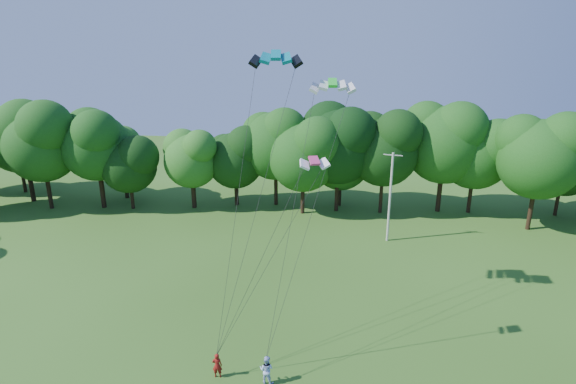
# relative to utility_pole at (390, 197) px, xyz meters

# --- Properties ---
(utility_pole) EXTENTS (1.76, 0.43, 8.89)m
(utility_pole) POSITION_rel_utility_pole_xyz_m (0.00, 0.00, 0.00)
(utility_pole) COLOR beige
(utility_pole) RESTS_ON ground
(kite_flyer_left) EXTENTS (0.62, 0.45, 1.56)m
(kite_flyer_left) POSITION_rel_utility_pole_xyz_m (-11.16, -21.16, -3.77)
(kite_flyer_left) COLOR maroon
(kite_flyer_left) RESTS_ON ground
(kite_flyer_right) EXTENTS (0.95, 0.80, 1.72)m
(kite_flyer_right) POSITION_rel_utility_pole_xyz_m (-8.27, -21.21, -3.69)
(kite_flyer_right) COLOR #B5C8FB
(kite_flyer_right) RESTS_ON ground
(kite_teal) EXTENTS (3.38, 1.85, 0.68)m
(kite_teal) POSITION_rel_utility_pole_xyz_m (-8.97, -12.70, 13.19)
(kite_teal) COLOR #047685
(kite_teal) RESTS_ON ground
(kite_green) EXTENTS (2.89, 1.46, 0.55)m
(kite_green) POSITION_rel_utility_pole_xyz_m (-5.35, -12.68, 11.51)
(kite_green) COLOR #20D82B
(kite_green) RESTS_ON ground
(kite_pink) EXTENTS (1.71, 1.19, 0.38)m
(kite_pink) POSITION_rel_utility_pole_xyz_m (-5.96, -18.93, 7.94)
(kite_pink) COLOR #C93771
(kite_pink) RESTS_ON ground
(tree_back_west) EXTENTS (8.57, 8.57, 12.46)m
(tree_back_west) POSITION_rel_utility_pole_xyz_m (-32.95, 5.47, 3.23)
(tree_back_west) COLOR #392A17
(tree_back_west) RESTS_ON ground
(tree_back_center) EXTENTS (9.31, 9.31, 13.54)m
(tree_back_center) POSITION_rel_utility_pole_xyz_m (-5.29, 8.04, 3.91)
(tree_back_center) COLOR black
(tree_back_center) RESTS_ON ground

